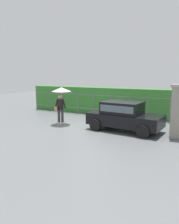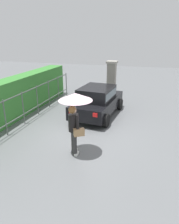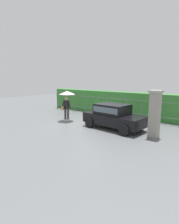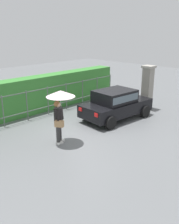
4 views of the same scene
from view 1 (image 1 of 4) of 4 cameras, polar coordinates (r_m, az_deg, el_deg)
ground_plane at (r=12.12m, az=0.34°, el=-3.85°), size 40.00×40.00×0.00m
car at (r=11.33m, az=8.87°, el=-0.77°), size 3.85×2.11×1.48m
pedestrian at (r=12.69m, az=-7.41°, el=4.21°), size 1.10×1.10×2.11m
gate_pillar at (r=10.55m, az=21.69°, el=0.26°), size 0.60×0.60×2.42m
fence_section at (r=14.95m, az=3.13°, el=1.99°), size 11.31×0.05×1.50m
hedge_row at (r=15.75m, az=4.50°, el=2.83°), size 12.26×0.90×1.90m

